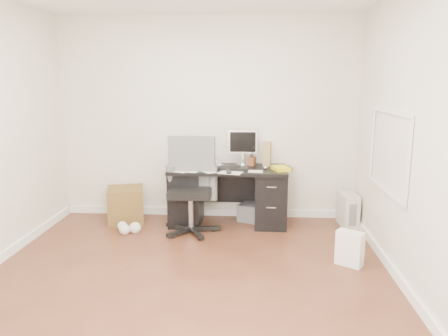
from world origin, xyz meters
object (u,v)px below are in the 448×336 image
at_px(lcd_monitor, 243,148).
at_px(office_chair, 190,187).
at_px(desk, 228,194).
at_px(pc_tower, 348,210).
at_px(wicker_basket, 126,205).
at_px(keyboard, 231,169).

bearing_deg(lcd_monitor, office_chair, -140.36).
height_order(desk, pc_tower, desk).
relative_size(lcd_monitor, office_chair, 0.41).
height_order(desk, wicker_basket, desk).
distance_m(lcd_monitor, office_chair, 0.92).
height_order(office_chair, wicker_basket, office_chair).
height_order(lcd_monitor, office_chair, lcd_monitor).
xyz_separation_m(lcd_monitor, wicker_basket, (-1.55, -0.16, -0.76)).
distance_m(keyboard, pc_tower, 1.61).
bearing_deg(office_chair, keyboard, 27.96).
bearing_deg(desk, keyboard, -67.84).
xyz_separation_m(office_chair, pc_tower, (1.99, 0.38, -0.37)).
distance_m(desk, pc_tower, 1.57).
bearing_deg(wicker_basket, pc_tower, 0.02).
relative_size(desk, office_chair, 1.28).
distance_m(lcd_monitor, wicker_basket, 1.74).
height_order(lcd_monitor, keyboard, lcd_monitor).
xyz_separation_m(office_chair, wicker_basket, (-0.93, 0.38, -0.36)).
relative_size(lcd_monitor, keyboard, 1.06).
height_order(lcd_monitor, wicker_basket, lcd_monitor).
distance_m(lcd_monitor, pc_tower, 1.59).
relative_size(keyboard, wicker_basket, 0.99).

